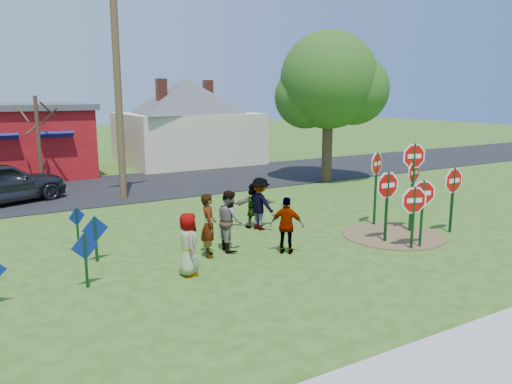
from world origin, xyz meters
TOP-DOWN VIEW (x-y plane):
  - ground at (0.00, 0.00)m, footprint 120.00×120.00m
  - sidewalk at (0.00, -7.20)m, footprint 22.00×1.80m
  - road at (0.00, 11.50)m, footprint 120.00×7.50m
  - dirt_patch at (4.50, -1.00)m, footprint 3.20×3.20m
  - cream_house at (5.50, 18.00)m, footprint 9.40×9.40m
  - stop_sign_a at (4.27, -2.28)m, footprint 0.95×0.39m
  - stop_sign_b at (4.87, 0.26)m, footprint 1.01×0.39m
  - stop_sign_c at (5.31, -0.93)m, footprint 1.08×0.28m
  - stop_sign_d at (5.40, -0.89)m, footprint 1.00×0.29m
  - stop_sign_e at (3.92, -2.28)m, footprint 1.03×0.33m
  - stop_sign_f at (6.38, -1.66)m, footprint 1.13×0.08m
  - stop_sign_g at (3.78, -1.36)m, footprint 1.10×0.10m
  - blue_diamond_b at (-4.87, -0.47)m, footprint 0.65×0.14m
  - blue_diamond_c at (-4.24, 1.29)m, footprint 0.72×0.13m
  - blue_diamond_d at (-4.37, 3.01)m, footprint 0.51×0.27m
  - person_a at (-2.48, -0.89)m, footprint 0.63×0.86m
  - person_b at (-1.43, 0.15)m, footprint 0.61×0.75m
  - person_c at (-0.67, 0.37)m, footprint 0.79×0.95m
  - person_d at (1.23, 1.81)m, footprint 0.93×1.26m
  - person_e at (0.57, -0.74)m, footprint 0.97×0.95m
  - person_f at (1.18, 2.12)m, footprint 1.49×0.89m
  - suv at (-5.91, 10.36)m, footprint 5.47×3.74m
  - utility_pole at (-1.35, 8.80)m, footprint 2.23×0.97m
  - leafy_tree at (8.95, 7.86)m, footprint 5.28×4.82m
  - bare_tree_east at (-3.98, 13.14)m, footprint 1.80×1.80m

SIDE VIEW (x-z plane):
  - ground at x=0.00m, z-range 0.00..0.00m
  - dirt_patch at x=4.50m, z-range 0.00..0.03m
  - road at x=0.00m, z-range 0.00..0.04m
  - sidewalk at x=0.00m, z-range 0.00..0.08m
  - blue_diamond_d at x=-4.37m, z-range 0.14..1.32m
  - person_f at x=1.18m, z-range 0.00..1.53m
  - blue_diamond_c at x=-4.24m, z-range 0.14..1.41m
  - person_a at x=-2.48m, z-range 0.00..1.59m
  - person_e at x=0.57m, z-range 0.00..1.63m
  - blue_diamond_b at x=-4.87m, z-range 0.16..1.49m
  - person_d at x=1.23m, z-range 0.00..1.75m
  - person_c at x=-0.67m, z-range 0.00..1.76m
  - person_b at x=-1.43m, z-range 0.00..1.78m
  - suv at x=-5.91m, z-range 0.04..1.77m
  - stop_sign_e at x=3.92m, z-range 0.33..2.33m
  - stop_sign_a at x=4.27m, z-range 0.39..2.54m
  - stop_sign_g at x=3.78m, z-range 0.42..2.74m
  - stop_sign_f at x=6.38m, z-range 0.44..2.72m
  - stop_sign_d at x=5.40m, z-range 0.53..3.00m
  - stop_sign_b at x=4.87m, z-range 0.59..3.26m
  - stop_sign_c at x=5.31m, z-range 0.63..3.67m
  - bare_tree_east at x=-3.98m, z-range 0.64..4.99m
  - cream_house at x=5.50m, z-range -0.33..6.17m
  - leafy_tree at x=8.95m, z-range 1.08..8.58m
  - utility_pole at x=-1.35m, z-range 0.25..9.85m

